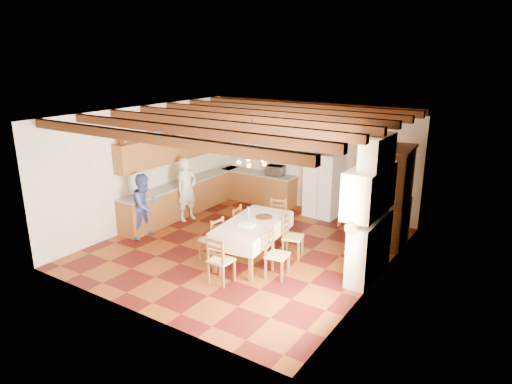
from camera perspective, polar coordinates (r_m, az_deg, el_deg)
floor at (r=10.44m, az=-1.37°, el=-6.95°), size 6.00×6.50×0.02m
ceiling at (r=9.62m, az=-1.50°, el=9.73°), size 6.00×6.50×0.02m
wall_back at (r=12.66m, az=6.97°, el=4.43°), size 6.00×0.02×3.00m
wall_front at (r=7.61m, az=-15.51°, el=-4.64°), size 6.00×0.02×3.00m
wall_left at (r=11.84m, az=-13.55°, el=3.20°), size 0.02×6.50×3.00m
wall_right at (r=8.66m, az=15.24°, el=-1.97°), size 0.02×6.50×3.00m
ceiling_beams at (r=9.63m, az=-1.49°, el=9.14°), size 6.00×6.30×0.16m
lower_cabinets_left at (r=12.63m, az=-8.81°, el=-0.70°), size 0.60×4.30×0.86m
lower_cabinets_back at (r=13.41m, az=0.28°, el=0.54°), size 2.30×0.60×0.86m
countertop_left at (r=12.51m, az=-8.91°, el=1.26°), size 0.62×4.30×0.04m
countertop_back at (r=13.29m, az=0.28°, el=2.40°), size 2.34×0.62×0.04m
backsplash_left at (r=12.61m, az=-9.94°, el=2.85°), size 0.03×4.30×0.60m
backsplash_back at (r=13.44m, az=0.94°, el=3.98°), size 2.30×0.03×0.60m
upper_cabinets at (r=12.37m, az=-9.54°, el=5.68°), size 0.35×4.20×0.70m
fireplace at (r=8.95m, az=13.84°, el=-1.91°), size 0.56×1.60×2.80m
wall_picture at (r=11.98m, az=13.65°, el=5.07°), size 0.34×0.03×0.42m
refrigerator at (r=12.28m, az=8.43°, el=0.89°), size 0.91×0.77×1.72m
hutch at (r=10.68m, az=17.19°, el=-0.62°), size 0.63×1.29×2.26m
dining_table at (r=9.54m, az=-0.41°, el=-4.20°), size 1.22×2.07×0.86m
chandelier at (r=9.11m, az=-0.43°, el=4.47°), size 0.47×0.47×0.03m
chair_left_near at (r=9.71m, az=-5.59°, el=-5.78°), size 0.42×0.44×0.96m
chair_left_far at (r=10.35m, az=-3.18°, el=-4.26°), size 0.47×0.48×0.96m
chair_right_near at (r=8.94m, az=2.69°, el=-7.79°), size 0.46×0.48×0.96m
chair_right_far at (r=9.80m, az=4.66°, el=-5.53°), size 0.49×0.51×0.96m
chair_end_near at (r=8.76m, az=-4.39°, el=-8.38°), size 0.43×0.41×0.96m
chair_end_far at (r=10.72m, az=2.58°, el=-3.47°), size 0.51×0.50×0.96m
person_man at (r=11.98m, az=-8.64°, el=0.34°), size 0.51×0.67×1.66m
person_woman_blue at (r=11.06m, az=-13.70°, el=-1.68°), size 0.65×0.80×1.56m
person_woman_red at (r=10.04m, az=12.09°, el=-3.35°), size 0.71×1.02×1.60m
microwave at (r=12.95m, az=2.44°, el=2.72°), size 0.52×0.38×0.27m
fridge_vase at (r=12.06m, az=8.42°, el=5.56°), size 0.33×0.33×0.31m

